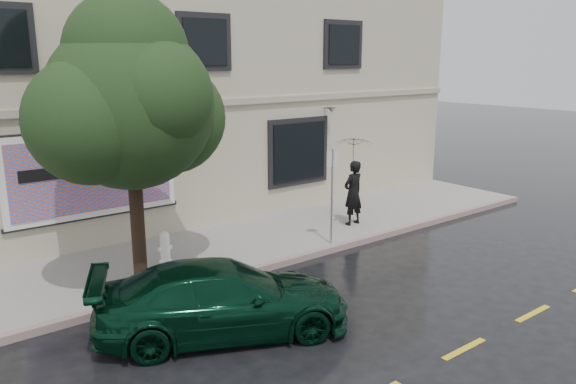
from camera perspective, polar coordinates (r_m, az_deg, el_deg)
ground at (r=12.36m, az=3.92°, el=-9.38°), size 90.00×90.00×0.00m
sidewalk at (r=14.76m, az=-4.52°, el=-5.22°), size 20.00×3.50×0.15m
curb at (r=13.41m, az=-0.37°, el=-7.14°), size 20.00×0.18×0.16m
road_marking at (r=10.29m, az=17.46°, el=-14.96°), size 19.00×0.12×0.01m
building at (r=19.10m, az=-14.37°, el=9.18°), size 20.00×8.12×7.00m
billboard at (r=14.36m, az=-19.15°, el=1.72°), size 4.30×0.16×2.20m
car at (r=10.15m, az=-6.61°, el=-10.73°), size 4.89×3.62×1.30m
pedestrian at (r=15.97m, az=6.63°, el=-0.09°), size 0.70×0.48×1.84m
umbrella at (r=15.72m, az=6.76°, el=4.63°), size 1.32×1.32×0.82m
street_tree at (r=11.55m, az=-15.76°, el=8.36°), size 3.31×3.31×5.39m
fire_hydrant at (r=13.25m, az=-12.38°, el=-5.62°), size 0.32×0.30×0.79m
sign_pole at (r=14.13m, az=4.49°, el=0.48°), size 0.29×0.12×2.44m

